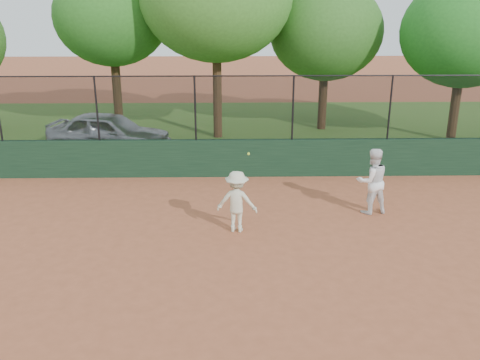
{
  "coord_description": "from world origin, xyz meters",
  "views": [
    {
      "loc": [
        0.56,
        -10.16,
        5.55
      ],
      "look_at": [
        0.8,
        2.2,
        1.2
      ],
      "focal_mm": 40.0,
      "sensor_mm": 36.0,
      "label": 1
    }
  ],
  "objects_px": {
    "player_main": "(237,202)",
    "tree_3": "(326,32)",
    "player_second": "(372,181)",
    "tree_1": "(111,16)",
    "tree_4": "(465,33)",
    "parked_car": "(109,133)"
  },
  "relations": [
    {
      "from": "parked_car",
      "to": "player_main",
      "type": "relative_size",
      "value": 2.14
    },
    {
      "from": "player_main",
      "to": "player_second",
      "type": "bearing_deg",
      "value": 17.18
    },
    {
      "from": "tree_1",
      "to": "tree_3",
      "type": "bearing_deg",
      "value": 2.02
    },
    {
      "from": "player_second",
      "to": "tree_3",
      "type": "bearing_deg",
      "value": -103.45
    },
    {
      "from": "player_second",
      "to": "player_main",
      "type": "bearing_deg",
      "value": 5.1
    },
    {
      "from": "tree_4",
      "to": "player_main",
      "type": "bearing_deg",
      "value": -135.8
    },
    {
      "from": "parked_car",
      "to": "player_main",
      "type": "height_order",
      "value": "player_main"
    },
    {
      "from": "player_main",
      "to": "tree_3",
      "type": "xyz_separation_m",
      "value": [
        3.78,
        10.38,
        3.28
      ]
    },
    {
      "from": "player_second",
      "to": "tree_4",
      "type": "xyz_separation_m",
      "value": [
        5.05,
        7.27,
        3.25
      ]
    },
    {
      "from": "parked_car",
      "to": "player_second",
      "type": "height_order",
      "value": "player_second"
    },
    {
      "from": "tree_3",
      "to": "tree_4",
      "type": "distance_m",
      "value": 5.23
    },
    {
      "from": "player_main",
      "to": "tree_3",
      "type": "bearing_deg",
      "value": 69.98
    },
    {
      "from": "parked_car",
      "to": "tree_4",
      "type": "xyz_separation_m",
      "value": [
        13.14,
        1.55,
        3.38
      ]
    },
    {
      "from": "player_second",
      "to": "tree_3",
      "type": "height_order",
      "value": "tree_3"
    },
    {
      "from": "player_second",
      "to": "tree_1",
      "type": "relative_size",
      "value": 0.27
    },
    {
      "from": "parked_car",
      "to": "player_second",
      "type": "xyz_separation_m",
      "value": [
        8.09,
        -5.72,
        0.13
      ]
    },
    {
      "from": "tree_4",
      "to": "player_second",
      "type": "bearing_deg",
      "value": -124.78
    },
    {
      "from": "player_second",
      "to": "parked_car",
      "type": "bearing_deg",
      "value": -47.34
    },
    {
      "from": "parked_car",
      "to": "tree_1",
      "type": "relative_size",
      "value": 0.67
    },
    {
      "from": "tree_1",
      "to": "parked_car",
      "type": "bearing_deg",
      "value": -85.14
    },
    {
      "from": "player_main",
      "to": "tree_3",
      "type": "height_order",
      "value": "tree_3"
    },
    {
      "from": "tree_3",
      "to": "tree_4",
      "type": "height_order",
      "value": "tree_4"
    }
  ]
}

